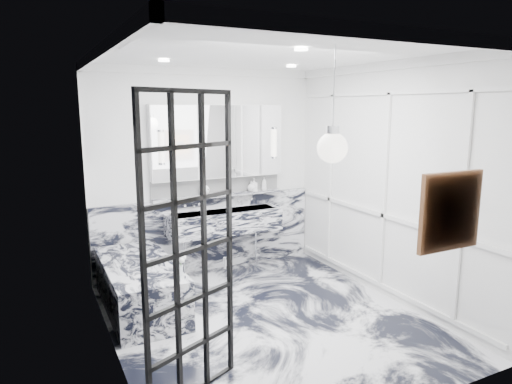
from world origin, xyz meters
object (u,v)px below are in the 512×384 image
trough_sink (224,222)px  crittall_door (190,251)px  bathtub (140,286)px  mirror_cabinet (218,142)px

trough_sink → crittall_door: bearing=-118.0°
crittall_door → bathtub: crittall_door is taller
mirror_cabinet → bathtub: bearing=-147.9°
mirror_cabinet → crittall_door: bearing=-116.4°
trough_sink → bathtub: (-1.33, -0.66, -0.45)m
crittall_door → trough_sink: crittall_door is taller
crittall_door → mirror_cabinet: crittall_door is taller
crittall_door → bathtub: bearing=67.2°
crittall_door → bathtub: size_ratio=1.46×
crittall_door → trough_sink: (1.29, 2.43, -0.47)m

